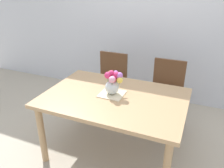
# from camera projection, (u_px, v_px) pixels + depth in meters

# --- Properties ---
(ground_plane) EXTENTS (12.00, 12.00, 0.00)m
(ground_plane) POSITION_uv_depth(u_px,v_px,m) (114.00, 151.00, 2.68)
(ground_plane) COLOR #B7AD99
(back_wall) EXTENTS (7.00, 0.10, 2.80)m
(back_wall) POSITION_uv_depth(u_px,v_px,m) (154.00, 12.00, 3.43)
(back_wall) COLOR silver
(back_wall) RESTS_ON ground_plane
(dining_table) EXTENTS (1.48, 1.02, 0.74)m
(dining_table) POSITION_uv_depth(u_px,v_px,m) (114.00, 103.00, 2.41)
(dining_table) COLOR tan
(dining_table) RESTS_ON ground_plane
(chair_left) EXTENTS (0.42, 0.42, 0.90)m
(chair_left) POSITION_uv_depth(u_px,v_px,m) (111.00, 79.00, 3.32)
(chair_left) COLOR brown
(chair_left) RESTS_ON ground_plane
(chair_right) EXTENTS (0.42, 0.42, 0.90)m
(chair_right) POSITION_uv_depth(u_px,v_px,m) (166.00, 89.00, 3.03)
(chair_right) COLOR brown
(chair_right) RESTS_ON ground_plane
(placemat) EXTENTS (0.26, 0.26, 0.01)m
(placemat) POSITION_uv_depth(u_px,v_px,m) (112.00, 94.00, 2.41)
(placemat) COLOR beige
(placemat) RESTS_ON dining_table
(flower_vase) EXTENTS (0.20, 0.19, 0.25)m
(flower_vase) POSITION_uv_depth(u_px,v_px,m) (113.00, 82.00, 2.35)
(flower_vase) COLOR silver
(flower_vase) RESTS_ON placemat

